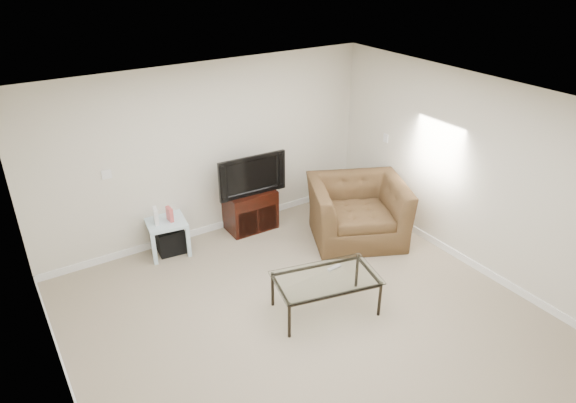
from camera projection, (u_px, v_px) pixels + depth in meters
floor at (307, 323)px, 5.84m from camera, size 5.00×5.00×0.00m
ceiling at (312, 110)px, 4.70m from camera, size 5.00×5.00×0.00m
wall_back at (208, 152)px, 7.15m from camera, size 5.00×0.02×2.50m
wall_left at (51, 312)px, 4.08m from camera, size 0.02×5.00×2.50m
wall_right at (473, 175)px, 6.47m from camera, size 0.02×5.00×2.50m
plate_back at (107, 174)px, 6.47m from camera, size 0.12×0.02×0.12m
plate_right_switch at (386, 138)px, 7.66m from camera, size 0.02×0.09×0.13m
plate_right_outlet at (394, 202)px, 7.87m from camera, size 0.02×0.08×0.12m
tv_stand at (250, 209)px, 7.66m from camera, size 0.73×0.51×0.60m
dvd_player at (251, 198)px, 7.54m from camera, size 0.43×0.30×0.06m
television at (249, 173)px, 7.37m from camera, size 0.97×0.23×0.60m
side_table at (168, 236)px, 7.07m from camera, size 0.58×0.58×0.49m
subwoofer at (170, 240)px, 7.13m from camera, size 0.39×0.39×0.36m
game_console at (156, 216)px, 6.84m from camera, size 0.08×0.17×0.23m
game_case at (170, 214)px, 6.92m from camera, size 0.06×0.15×0.20m
recliner at (358, 202)px, 7.28m from camera, size 1.56×1.33×1.15m
coffee_table at (325, 294)px, 5.94m from camera, size 1.30×0.92×0.46m
remote at (334, 268)px, 5.99m from camera, size 0.19×0.07×0.02m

